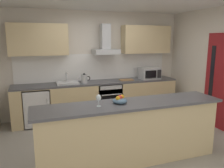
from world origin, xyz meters
TOP-DOWN VIEW (x-y plane):
  - ground at (0.00, 0.00)m, footprint 5.56×4.69m
  - wall_back at (0.00, 1.90)m, footprint 5.56×0.12m
  - wall_right at (2.34, 0.00)m, footprint 0.12×4.69m
  - backsplash_tile at (0.00, 1.83)m, footprint 3.88×0.02m
  - counter_back at (0.00, 1.52)m, footprint 4.01×0.60m
  - counter_island at (-0.11, -0.66)m, footprint 2.95×0.64m
  - upper_cabinets at (0.00, 1.67)m, footprint 3.96×0.32m
  - side_door at (2.26, -0.00)m, footprint 0.08×0.85m
  - oven at (0.22, 1.50)m, footprint 0.60×0.62m
  - refrigerator at (-1.47, 1.49)m, footprint 0.58×0.60m
  - microwave at (1.36, 1.47)m, footprint 0.50×0.38m
  - sink at (-0.76, 1.51)m, footprint 0.50×0.40m
  - kettle at (-0.37, 1.46)m, footprint 0.29×0.15m
  - range_hood at (0.22, 1.63)m, footprint 0.62×0.45m
  - wine_glass at (-0.63, -0.68)m, footprint 0.08×0.08m
  - fruit_bowl at (-0.28, -0.62)m, footprint 0.22×0.22m
  - chopping_board at (0.72, 1.47)m, footprint 0.36×0.25m

SIDE VIEW (x-z plane):
  - ground at x=0.00m, z-range -0.02..0.00m
  - refrigerator at x=-1.47m, z-range 0.00..0.85m
  - counter_back at x=0.00m, z-range 0.00..0.90m
  - oven at x=0.22m, z-range 0.06..0.86m
  - counter_island at x=-0.11m, z-range 0.01..0.97m
  - chopping_board at x=0.72m, z-range 0.90..0.92m
  - sink at x=-0.76m, z-range 0.80..1.06m
  - kettle at x=-0.37m, z-range 0.89..1.13m
  - fruit_bowl at x=-0.28m, z-range 0.95..1.08m
  - side_door at x=2.26m, z-range 0.00..2.05m
  - microwave at x=1.36m, z-range 0.90..1.20m
  - wine_glass at x=-0.63m, z-range 1.00..1.18m
  - backsplash_tile at x=0.00m, z-range 0.90..1.56m
  - wall_back at x=0.00m, z-range 0.00..2.60m
  - wall_right at x=2.34m, z-range 0.00..2.60m
  - range_hood at x=0.22m, z-range 1.43..2.15m
  - upper_cabinets at x=0.00m, z-range 1.56..2.26m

